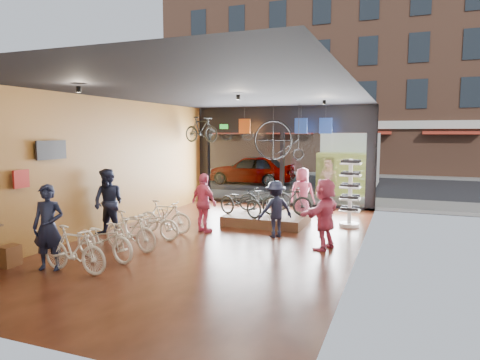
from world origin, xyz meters
The scene contains 35 objects.
ground_plane centered at (0.00, 0.00, -0.02)m, with size 7.00×12.00×0.04m, color black.
ceiling centered at (0.00, 0.00, 3.82)m, with size 7.00×12.00×0.04m, color black.
wall_left centered at (-3.52, 0.00, 1.90)m, with size 0.04×12.00×3.80m, color olive.
wall_right centered at (3.52, 0.00, 1.90)m, with size 0.04×12.00×3.80m, color beige.
wall_back centered at (0.00, -6.02, 1.90)m, with size 7.00×0.04×3.80m, color beige.
storefront centered at (0.00, 6.00, 1.90)m, with size 7.00×0.26×3.80m, color black, non-canonical shape.
exit_sign centered at (-2.40, 5.88, 3.05)m, with size 0.35×0.06×0.18m, color #198C26.
street_road centered at (0.00, 15.00, -0.01)m, with size 30.00×18.00×0.02m, color black.
sidewalk_near centered at (0.00, 7.20, 0.06)m, with size 30.00×2.40×0.12m, color slate.
sidewalk_far centered at (0.00, 19.00, 0.06)m, with size 30.00×2.00×0.12m, color slate.
opposite_building centered at (0.00, 21.50, 7.00)m, with size 26.00×5.00×14.00m, color brown.
street_car centered at (-3.40, 12.00, 0.79)m, with size 1.87×4.65×1.59m, color gray.
box_truck centered at (1.99, 11.00, 1.39)m, with size 2.36×7.08×2.79m, color silver, non-canonical shape.
floor_bike_1 centered at (-1.69, -3.44, 0.48)m, with size 0.45×1.59×0.96m, color beige.
floor_bike_2 centered at (-1.70, -2.51, 0.47)m, with size 0.63×1.79×0.94m, color beige.
floor_bike_3 centered at (-1.61, -1.67, 0.48)m, with size 0.45×1.59×0.95m, color beige.
floor_bike_4 centered at (-1.77, -0.54, 0.45)m, with size 0.59×1.69×0.89m, color beige.
floor_bike_5 centered at (-1.77, 0.15, 0.47)m, with size 0.44×1.56×0.94m, color beige.
display_platform centered at (0.52, 2.39, 0.15)m, with size 2.40×1.80×0.30m, color #483319.
display_bike_left centered at (-0.14, 1.83, 0.74)m, with size 0.59×1.69×0.89m, color black.
display_bike_mid centered at (1.16, 2.39, 0.76)m, with size 0.43×1.53×0.92m, color black.
display_bike_right centered at (0.26, 3.00, 0.75)m, with size 0.59×1.70×0.89m, color black.
customer_0 centered at (-2.31, -3.46, 0.88)m, with size 0.65×0.42×1.77m, color #161C33.
customer_1 centered at (-3.00, -0.68, 0.92)m, with size 0.90×0.70×1.84m, color #161C33.
customer_2 centered at (-0.80, 0.68, 0.84)m, with size 0.98×0.41×1.68m, color #CC4C72.
customer_3 centered at (1.24, 0.87, 0.76)m, with size 0.99×0.57×1.52m, color #161C33.
customer_4 centered at (1.38, 3.45, 0.84)m, with size 0.82×0.54×1.68m, color #CC4C72.
customer_5 centered at (2.68, 0.16, 0.86)m, with size 1.60×0.51×1.72m, color #CC4C72.
sunglasses_rack centered at (2.95, 2.92, 1.01)m, with size 0.60×0.49×2.03m, color white, non-canonical shape.
wall_merch centered at (-3.38, -3.50, 1.30)m, with size 0.40×2.40×2.60m, color navy, non-canonical shape.
penny_farthing centered at (0.44, 4.22, 2.50)m, with size 1.69×0.06×1.36m, color black, non-canonical shape.
hung_bike centered at (-2.60, 4.20, 2.93)m, with size 0.45×1.58×0.95m, color black.
jersey_left centered at (-1.26, 5.20, 3.05)m, with size 0.45×0.03×0.55m, color #CC5919.
jersey_mid centered at (0.90, 5.20, 3.05)m, with size 0.45×0.03×0.55m, color #1E3F99.
jersey_right centered at (1.79, 5.20, 3.05)m, with size 0.45×0.03×0.55m, color #1E3F99.
Camera 1 is at (4.42, -10.04, 2.81)m, focal length 32.00 mm.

